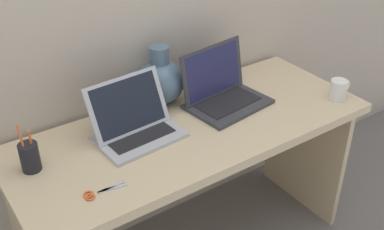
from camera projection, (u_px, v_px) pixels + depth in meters
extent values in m
cube|color=#D1B78C|center=(192.00, 130.00, 1.92)|extent=(1.48, 0.60, 0.04)
cube|color=#D1B78C|center=(304.00, 146.00, 2.44)|extent=(0.03, 0.51, 0.68)
cube|color=#B2B2B7|center=(139.00, 136.00, 1.83)|extent=(0.33, 0.24, 0.01)
cube|color=black|center=(139.00, 134.00, 1.82)|extent=(0.26, 0.15, 0.00)
cube|color=#B2B2B7|center=(128.00, 105.00, 1.81)|extent=(0.33, 0.12, 0.21)
cube|color=black|center=(128.00, 105.00, 1.81)|extent=(0.29, 0.11, 0.18)
cube|color=#333338|center=(228.00, 104.00, 2.04)|extent=(0.36, 0.28, 0.01)
cube|color=black|center=(228.00, 102.00, 2.03)|extent=(0.29, 0.18, 0.00)
cube|color=#333338|center=(213.00, 71.00, 2.04)|extent=(0.34, 0.09, 0.22)
cube|color=#23234C|center=(213.00, 71.00, 2.04)|extent=(0.30, 0.08, 0.20)
ellipsoid|color=slate|center=(160.00, 82.00, 2.02)|extent=(0.21, 0.21, 0.19)
cylinder|color=slate|center=(159.00, 55.00, 1.96)|extent=(0.08, 0.08, 0.08)
cylinder|color=white|center=(338.00, 90.00, 2.07)|extent=(0.07, 0.07, 0.09)
torus|color=white|center=(346.00, 86.00, 2.09)|extent=(0.05, 0.01, 0.05)
cylinder|color=black|center=(30.00, 157.00, 1.64)|extent=(0.07, 0.07, 0.11)
cylinder|color=orange|center=(23.00, 146.00, 1.60)|extent=(0.01, 0.04, 0.15)
cylinder|color=orange|center=(31.00, 145.00, 1.62)|extent=(0.01, 0.03, 0.13)
cube|color=#B7B7BC|center=(112.00, 187.00, 1.58)|extent=(0.10, 0.02, 0.00)
cube|color=#B7B7BC|center=(112.00, 188.00, 1.58)|extent=(0.10, 0.03, 0.00)
torus|color=orange|center=(90.00, 197.00, 1.54)|extent=(0.03, 0.03, 0.01)
torus|color=orange|center=(88.00, 194.00, 1.55)|extent=(0.03, 0.04, 0.01)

